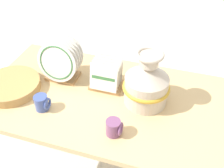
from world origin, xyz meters
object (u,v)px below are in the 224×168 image
(ceramic_vase, at_px, (147,83))
(mug_plum_glaze, at_px, (114,128))
(mug_cobalt_glaze, at_px, (42,103))
(dish_rack_round_plates, at_px, (61,62))
(dish_rack_square_plates, at_px, (107,77))
(wicker_charger_stack, at_px, (11,86))

(ceramic_vase, xyz_separation_m, mug_plum_glaze, (-0.10, -0.28, -0.09))
(mug_plum_glaze, height_order, mug_cobalt_glaze, same)
(dish_rack_round_plates, bearing_deg, dish_rack_square_plates, 0.63)
(dish_rack_round_plates, bearing_deg, mug_plum_glaze, -37.18)
(dish_rack_square_plates, height_order, mug_plum_glaze, dish_rack_square_plates)
(dish_rack_round_plates, xyz_separation_m, mug_cobalt_glaze, (0.02, -0.29, -0.08))
(ceramic_vase, height_order, dish_rack_round_plates, ceramic_vase)
(mug_plum_glaze, bearing_deg, mug_cobalt_glaze, 172.99)
(dish_rack_round_plates, xyz_separation_m, dish_rack_square_plates, (0.30, 0.00, -0.05))
(mug_cobalt_glaze, bearing_deg, ceramic_vase, 23.45)
(wicker_charger_stack, bearing_deg, ceramic_vase, 9.65)
(wicker_charger_stack, bearing_deg, mug_cobalt_glaze, -19.78)
(ceramic_vase, height_order, wicker_charger_stack, ceramic_vase)
(dish_rack_round_plates, distance_m, mug_plum_glaze, 0.57)
(dish_rack_round_plates, xyz_separation_m, mug_plum_glaze, (0.45, -0.34, -0.08))
(ceramic_vase, xyz_separation_m, mug_cobalt_glaze, (-0.53, -0.23, -0.09))
(dish_rack_square_plates, relative_size, mug_cobalt_glaze, 2.21)
(mug_plum_glaze, bearing_deg, ceramic_vase, 70.64)
(ceramic_vase, relative_size, dish_rack_round_plates, 1.21)
(ceramic_vase, bearing_deg, mug_plum_glaze, -109.36)
(dish_rack_round_plates, height_order, mug_cobalt_glaze, dish_rack_round_plates)
(dish_rack_square_plates, xyz_separation_m, mug_plum_glaze, (0.15, -0.34, -0.03))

